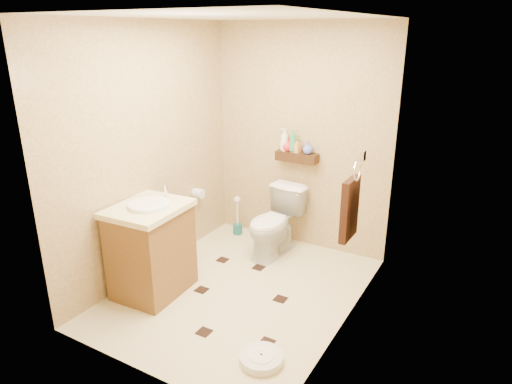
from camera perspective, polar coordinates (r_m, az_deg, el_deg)
The scene contains 20 objects.
ground at distance 4.36m, azimuth -1.98°, elevation -12.27°, with size 2.50×2.50×0.00m, color beige.
wall_back at distance 4.93m, azimuth 5.59°, elevation 6.61°, with size 2.00×0.04×2.40m, color tan.
wall_front at distance 2.94m, azimuth -15.23°, elevation -3.09°, with size 2.00×0.04×2.40m, color tan.
wall_left at distance 4.46m, azimuth -13.20°, elevation 4.79°, with size 0.04×2.50×2.40m, color tan.
wall_right at distance 3.46m, azimuth 12.01°, elevation 0.62°, with size 0.04×2.50×2.40m, color tan.
ceiling at distance 3.70m, azimuth -2.44°, elevation 21.14°, with size 2.00×2.50×0.02m, color silver.
wall_shelf at distance 4.90m, azimuth 5.13°, elevation 4.39°, with size 0.46×0.14×0.10m, color #3C2610.
floor_accents at distance 4.29m, azimuth -2.16°, elevation -12.74°, with size 1.17×1.25×0.01m.
toilet at distance 4.87m, azimuth 2.30°, elevation -3.86°, with size 0.41×0.71×0.73m, color white.
vanity at distance 4.26m, azimuth -12.94°, elevation -6.87°, with size 0.61×0.73×0.98m.
bathroom_scale at distance 3.55m, azimuth 0.66°, elevation -20.07°, with size 0.39×0.39×0.07m.
toilet_brush at distance 5.42m, azimuth -2.32°, elevation -3.62°, with size 0.11×0.11×0.47m.
towel_ring at distance 3.79m, azimuth 11.70°, elevation -1.75°, with size 0.12×0.30×0.76m.
toilet_paper at distance 5.07m, azimuth -7.23°, elevation -0.16°, with size 0.12×0.11×0.12m.
bottle_a at distance 4.92m, azimuth 3.59°, elevation 6.56°, with size 0.09×0.09×0.24m, color white.
bottle_b at distance 4.92m, azimuth 3.81°, elevation 6.02°, with size 0.07×0.07×0.15m, color #E6F633.
bottle_c at distance 4.92m, azimuth 3.99°, elevation 5.98°, with size 0.12×0.12×0.15m, color red.
bottle_d at distance 4.88m, azimuth 4.69°, elevation 6.37°, with size 0.09×0.09×0.24m, color #2E8A52.
bottle_e at distance 4.87m, azimuth 5.16°, elevation 5.84°, with size 0.07×0.07×0.15m, color #D98848.
bottle_f at distance 4.82m, azimuth 6.51°, elevation 5.54°, with size 0.11×0.11×0.14m, color #5768D9.
Camera 1 is at (1.97, -3.13, 2.30)m, focal length 32.00 mm.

